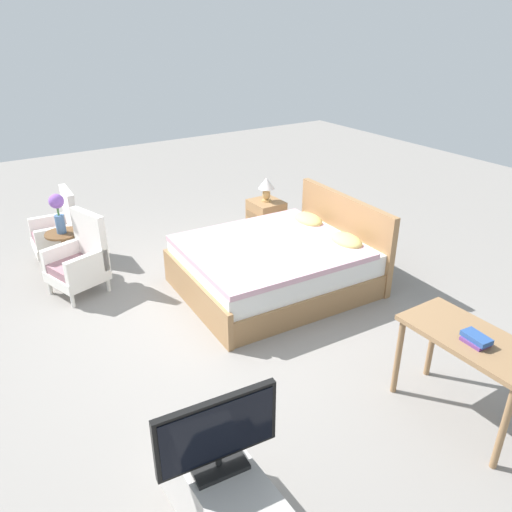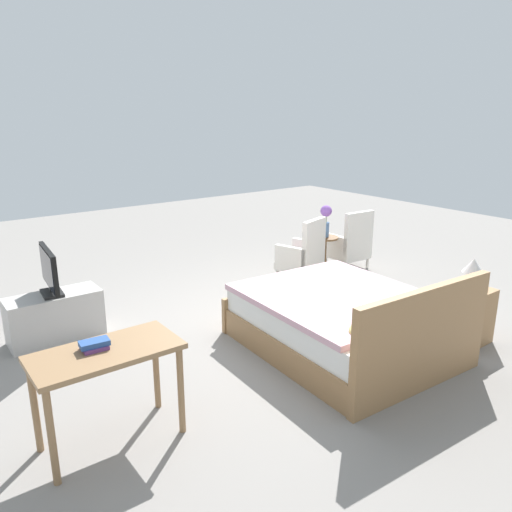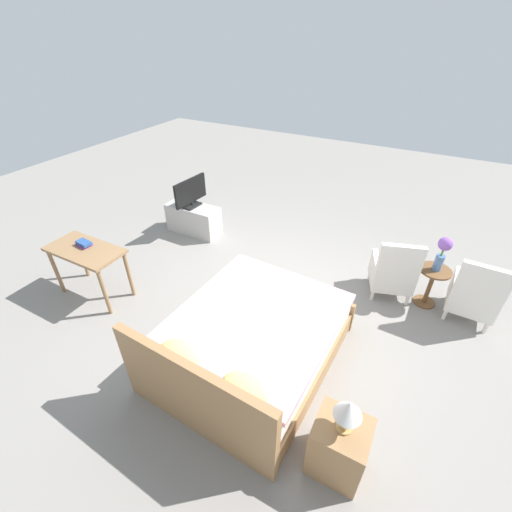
{
  "view_description": "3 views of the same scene",
  "coord_description": "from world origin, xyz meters",
  "px_view_note": "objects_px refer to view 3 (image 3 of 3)",
  "views": [
    {
      "loc": [
        3.95,
        -2.05,
        2.87
      ],
      "look_at": [
        0.36,
        0.27,
        0.81
      ],
      "focal_mm": 35.0,
      "sensor_mm": 36.0,
      "label": 1
    },
    {
      "loc": [
        3.34,
        4.14,
        2.38
      ],
      "look_at": [
        0.17,
        -0.08,
        0.84
      ],
      "focal_mm": 35.0,
      "sensor_mm": 36.0,
      "label": 2
    },
    {
      "loc": [
        -1.46,
        3.15,
        3.21
      ],
      "look_at": [
        0.23,
        -0.0,
        0.73
      ],
      "focal_mm": 24.0,
      "sensor_mm": 36.0,
      "label": 3
    }
  ],
  "objects_px": {
    "flower_vase": "(443,251)",
    "book_stack": "(84,244)",
    "tv_stand": "(194,219)",
    "armchair_by_window_right": "(393,273)",
    "side_table": "(431,282)",
    "bed": "(250,342)",
    "nightstand": "(339,447)",
    "armchair_by_window_left": "(474,295)",
    "vanity_desk": "(87,256)",
    "tv_flatscreen": "(190,193)",
    "table_lamp": "(348,412)"
  },
  "relations": [
    {
      "from": "armchair_by_window_left",
      "to": "book_stack",
      "type": "distance_m",
      "value": 5.04
    },
    {
      "from": "book_stack",
      "to": "side_table",
      "type": "bearing_deg",
      "value": -155.28
    },
    {
      "from": "nightstand",
      "to": "vanity_desk",
      "type": "height_order",
      "value": "vanity_desk"
    },
    {
      "from": "book_stack",
      "to": "armchair_by_window_right",
      "type": "bearing_deg",
      "value": -153.12
    },
    {
      "from": "armchair_by_window_right",
      "to": "tv_flatscreen",
      "type": "height_order",
      "value": "tv_flatscreen"
    },
    {
      "from": "armchair_by_window_left",
      "to": "armchair_by_window_right",
      "type": "bearing_deg",
      "value": -0.16
    },
    {
      "from": "flower_vase",
      "to": "book_stack",
      "type": "bearing_deg",
      "value": 24.72
    },
    {
      "from": "flower_vase",
      "to": "bed",
      "type": "bearing_deg",
      "value": 50.34
    },
    {
      "from": "armchair_by_window_left",
      "to": "tv_stand",
      "type": "distance_m",
      "value": 4.44
    },
    {
      "from": "side_table",
      "to": "bed",
      "type": "bearing_deg",
      "value": 50.34
    },
    {
      "from": "nightstand",
      "to": "tv_stand",
      "type": "bearing_deg",
      "value": -37.52
    },
    {
      "from": "armchair_by_window_left",
      "to": "nightstand",
      "type": "xyz_separation_m",
      "value": [
        0.95,
        2.55,
        -0.08
      ]
    },
    {
      "from": "table_lamp",
      "to": "flower_vase",
      "type": "bearing_deg",
      "value": -99.82
    },
    {
      "from": "armchair_by_window_right",
      "to": "flower_vase",
      "type": "bearing_deg",
      "value": -174.03
    },
    {
      "from": "bed",
      "to": "nightstand",
      "type": "distance_m",
      "value": 1.34
    },
    {
      "from": "tv_stand",
      "to": "armchair_by_window_right",
      "type": "bearing_deg",
      "value": 177.97
    },
    {
      "from": "bed",
      "to": "flower_vase",
      "type": "relative_size",
      "value": 4.47
    },
    {
      "from": "tv_flatscreen",
      "to": "bed",
      "type": "bearing_deg",
      "value": 138.37
    },
    {
      "from": "tv_flatscreen",
      "to": "nightstand",
      "type": "bearing_deg",
      "value": 142.5
    },
    {
      "from": "side_table",
      "to": "flower_vase",
      "type": "distance_m",
      "value": 0.5
    },
    {
      "from": "bed",
      "to": "vanity_desk",
      "type": "relative_size",
      "value": 2.05
    },
    {
      "from": "armchair_by_window_left",
      "to": "tv_flatscreen",
      "type": "height_order",
      "value": "tv_flatscreen"
    },
    {
      "from": "vanity_desk",
      "to": "bed",
      "type": "bearing_deg",
      "value": 179.98
    },
    {
      "from": "armchair_by_window_right",
      "to": "tv_flatscreen",
      "type": "bearing_deg",
      "value": -2.03
    },
    {
      "from": "armchair_by_window_left",
      "to": "nightstand",
      "type": "height_order",
      "value": "armchair_by_window_left"
    },
    {
      "from": "side_table",
      "to": "table_lamp",
      "type": "height_order",
      "value": "table_lamp"
    },
    {
      "from": "book_stack",
      "to": "table_lamp",
      "type": "bearing_deg",
      "value": 169.52
    },
    {
      "from": "tv_stand",
      "to": "nightstand",
      "type": "bearing_deg",
      "value": 142.48
    },
    {
      "from": "armchair_by_window_left",
      "to": "book_stack",
      "type": "bearing_deg",
      "value": 21.79
    },
    {
      "from": "armchair_by_window_right",
      "to": "vanity_desk",
      "type": "height_order",
      "value": "armchair_by_window_right"
    },
    {
      "from": "nightstand",
      "to": "side_table",
      "type": "bearing_deg",
      "value": -99.82
    },
    {
      "from": "tv_flatscreen",
      "to": "book_stack",
      "type": "height_order",
      "value": "tv_flatscreen"
    },
    {
      "from": "flower_vase",
      "to": "tv_flatscreen",
      "type": "xyz_separation_m",
      "value": [
        3.94,
        -0.07,
        -0.09
      ]
    },
    {
      "from": "tv_stand",
      "to": "side_table",
      "type": "bearing_deg",
      "value": 178.95
    },
    {
      "from": "nightstand",
      "to": "table_lamp",
      "type": "relative_size",
      "value": 1.8
    },
    {
      "from": "tv_flatscreen",
      "to": "book_stack",
      "type": "distance_m",
      "value": 2.0
    },
    {
      "from": "armchair_by_window_left",
      "to": "book_stack",
      "type": "height_order",
      "value": "armchair_by_window_left"
    },
    {
      "from": "side_table",
      "to": "vanity_desk",
      "type": "bearing_deg",
      "value": 25.64
    },
    {
      "from": "flower_vase",
      "to": "tv_flatscreen",
      "type": "height_order",
      "value": "flower_vase"
    },
    {
      "from": "flower_vase",
      "to": "book_stack",
      "type": "xyz_separation_m",
      "value": [
        4.17,
        1.92,
        -0.07
      ]
    },
    {
      "from": "table_lamp",
      "to": "tv_flatscreen",
      "type": "height_order",
      "value": "tv_flatscreen"
    },
    {
      "from": "side_table",
      "to": "flower_vase",
      "type": "bearing_deg",
      "value": 0.0
    },
    {
      "from": "armchair_by_window_left",
      "to": "armchair_by_window_right",
      "type": "xyz_separation_m",
      "value": [
        0.98,
        -0.0,
        0.0
      ]
    },
    {
      "from": "armchair_by_window_right",
      "to": "vanity_desk",
      "type": "bearing_deg",
      "value": 27.92
    },
    {
      "from": "vanity_desk",
      "to": "tv_flatscreen",
      "type": "bearing_deg",
      "value": -94.79
    },
    {
      "from": "tv_stand",
      "to": "vanity_desk",
      "type": "height_order",
      "value": "vanity_desk"
    },
    {
      "from": "armchair_by_window_left",
      "to": "tv_flatscreen",
      "type": "bearing_deg",
      "value": -1.62
    },
    {
      "from": "side_table",
      "to": "armchair_by_window_left",
      "type": "bearing_deg",
      "value": 173.9
    },
    {
      "from": "armchair_by_window_left",
      "to": "armchair_by_window_right",
      "type": "height_order",
      "value": "same"
    },
    {
      "from": "nightstand",
      "to": "tv_flatscreen",
      "type": "bearing_deg",
      "value": -37.5
    }
  ]
}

